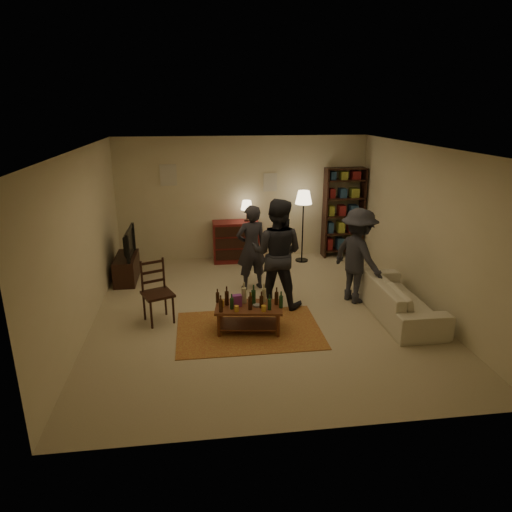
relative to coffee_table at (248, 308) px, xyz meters
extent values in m
plane|color=#C6B793|center=(0.31, 0.64, -0.38)|extent=(6.00, 6.00, 0.00)
plane|color=beige|center=(0.31, 3.64, 0.97)|extent=(5.50, 0.00, 5.50)
plane|color=beige|center=(-2.44, 0.64, 0.97)|extent=(0.00, 6.00, 6.00)
plane|color=beige|center=(3.06, 0.64, 0.97)|extent=(0.00, 6.00, 6.00)
plane|color=beige|center=(0.31, -2.36, 0.97)|extent=(5.50, 0.00, 5.50)
plane|color=white|center=(0.31, 0.64, 2.32)|extent=(6.00, 6.00, 0.00)
cube|color=beige|center=(-1.29, 3.62, 1.52)|extent=(0.35, 0.03, 0.45)
cube|color=beige|center=(0.91, 3.62, 1.32)|extent=(0.30, 0.03, 0.40)
cube|color=#974021|center=(0.00, 0.00, -0.37)|extent=(2.20, 1.50, 0.01)
cube|color=brown|center=(0.00, 0.00, 0.01)|extent=(1.07, 0.68, 0.04)
cube|color=brown|center=(0.00, 0.00, -0.27)|extent=(0.96, 0.57, 0.02)
cylinder|color=brown|center=(-0.46, -0.15, -0.19)|extent=(0.05, 0.05, 0.37)
cylinder|color=brown|center=(0.41, -0.28, -0.19)|extent=(0.05, 0.05, 0.37)
cylinder|color=brown|center=(-0.41, 0.27, -0.19)|extent=(0.05, 0.05, 0.37)
cylinder|color=brown|center=(0.47, 0.15, -0.19)|extent=(0.05, 0.05, 0.37)
cylinder|color=gold|center=(-0.40, 0.04, 0.08)|extent=(0.07, 0.07, 0.10)
cylinder|color=gold|center=(-0.20, -0.17, 0.08)|extent=(0.07, 0.07, 0.09)
cylinder|color=gold|center=(0.09, 0.21, 0.09)|extent=(0.07, 0.07, 0.11)
cylinder|color=gold|center=(0.20, -0.22, 0.08)|extent=(0.07, 0.07, 0.09)
cube|color=#7F3491|center=(-0.17, 0.04, 0.12)|extent=(0.15, 0.11, 0.18)
cylinder|color=gray|center=(0.12, -0.04, 0.04)|extent=(0.12, 0.12, 0.03)
cube|color=black|center=(-1.39, 0.49, 0.09)|extent=(0.58, 0.58, 0.04)
cylinder|color=black|center=(-1.48, 0.26, -0.15)|extent=(0.04, 0.04, 0.46)
cylinder|color=black|center=(-1.15, 0.40, -0.15)|extent=(0.04, 0.04, 0.46)
cylinder|color=black|center=(-1.62, 0.59, -0.15)|extent=(0.04, 0.04, 0.46)
cylinder|color=black|center=(-1.29, 0.73, -0.15)|extent=(0.04, 0.04, 0.46)
cube|color=black|center=(-1.46, 0.66, 0.38)|extent=(0.34, 0.17, 0.53)
cube|color=black|center=(-2.14, 2.44, -0.13)|extent=(0.40, 1.00, 0.50)
imported|color=black|center=(-2.12, 2.44, 0.40)|extent=(0.13, 0.97, 0.56)
cube|color=maroon|center=(0.11, 3.36, 0.07)|extent=(1.00, 0.48, 0.90)
cube|color=black|center=(0.11, 3.11, -0.16)|extent=(0.92, 0.02, 0.22)
cube|color=black|center=(0.11, 3.11, 0.10)|extent=(0.92, 0.02, 0.22)
cube|color=black|center=(0.11, 3.11, 0.36)|extent=(0.92, 0.02, 0.22)
cylinder|color=black|center=(0.36, 3.36, 0.54)|extent=(0.12, 0.12, 0.04)
cylinder|color=black|center=(0.36, 3.36, 0.67)|extent=(0.02, 0.02, 0.22)
cone|color=#FFE5B2|center=(0.36, 3.36, 0.88)|extent=(0.26, 0.26, 0.20)
cube|color=black|center=(2.13, 3.42, 0.62)|extent=(0.04, 0.34, 2.00)
cube|color=black|center=(2.99, 3.42, 0.62)|extent=(0.04, 0.34, 2.00)
cube|color=black|center=(2.56, 3.42, -0.23)|extent=(0.90, 0.34, 0.03)
cube|color=black|center=(2.56, 3.42, 0.17)|extent=(0.90, 0.34, 0.03)
cube|color=black|center=(2.56, 3.42, 0.57)|extent=(0.90, 0.34, 0.03)
cube|color=black|center=(2.56, 3.42, 0.97)|extent=(0.90, 0.34, 0.03)
cube|color=black|center=(2.56, 3.42, 1.37)|extent=(0.90, 0.34, 0.03)
cube|color=black|center=(2.56, 3.42, 1.62)|extent=(0.90, 0.34, 0.03)
cube|color=maroon|center=(2.26, 3.42, -0.09)|extent=(0.12, 0.22, 0.26)
cube|color=navy|center=(2.51, 3.42, -0.09)|extent=(0.15, 0.22, 0.26)
cube|color=#97A236|center=(2.78, 3.42, -0.09)|extent=(0.18, 0.22, 0.26)
cube|color=navy|center=(2.26, 3.42, 0.30)|extent=(0.12, 0.22, 0.24)
cube|color=#97A236|center=(2.51, 3.42, 0.30)|extent=(0.15, 0.22, 0.24)
cube|color=maroon|center=(2.78, 3.42, 0.30)|extent=(0.18, 0.22, 0.24)
cube|color=#97A236|center=(2.26, 3.42, 0.69)|extent=(0.12, 0.22, 0.22)
cube|color=maroon|center=(2.51, 3.42, 0.69)|extent=(0.15, 0.22, 0.22)
cube|color=navy|center=(2.78, 3.42, 0.69)|extent=(0.18, 0.22, 0.22)
cube|color=maroon|center=(2.26, 3.42, 1.08)|extent=(0.12, 0.22, 0.20)
cube|color=navy|center=(2.51, 3.42, 1.08)|extent=(0.15, 0.22, 0.20)
cube|color=#97A236|center=(2.78, 3.42, 1.08)|extent=(0.18, 0.22, 0.20)
cube|color=navy|center=(2.26, 3.42, 1.47)|extent=(0.12, 0.22, 0.18)
cube|color=#97A236|center=(2.51, 3.42, 1.47)|extent=(0.15, 0.22, 0.18)
cube|color=maroon|center=(2.78, 3.42, 1.47)|extent=(0.18, 0.22, 0.18)
cylinder|color=black|center=(1.56, 3.15, -0.37)|extent=(0.28, 0.28, 0.03)
cylinder|color=black|center=(1.56, 3.15, 0.32)|extent=(0.03, 0.03, 1.39)
cone|color=#FFE5B2|center=(1.56, 3.15, 1.06)|extent=(0.36, 0.36, 0.28)
imported|color=beige|center=(2.51, 0.24, -0.08)|extent=(0.81, 2.08, 0.61)
imported|color=#26252D|center=(0.25, 1.71, 0.42)|extent=(0.66, 0.52, 1.61)
imported|color=#212228|center=(0.59, 0.90, 0.56)|extent=(1.12, 1.01, 1.87)
imported|color=#2A2A32|center=(2.01, 0.88, 0.46)|extent=(1.01, 1.24, 1.67)
camera|label=1|loc=(-0.71, -6.30, 2.92)|focal=32.00mm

